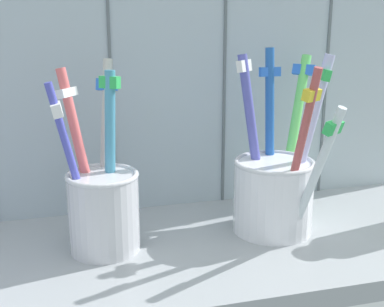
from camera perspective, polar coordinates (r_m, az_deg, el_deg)
counter_slab at (r=53.00cm, az=0.38°, el=-10.79°), size 64.00×22.00×2.00cm
tile_wall_back at (r=59.02cm, az=-2.79°, el=13.65°), size 64.00×2.20×45.00cm
toothbrush_cup_left at (r=50.66cm, az=-9.67°, el=-5.16°), size 8.00×9.32×17.75cm
toothbrush_cup_right at (r=54.84cm, az=9.03°, el=-3.43°), size 11.05×14.49×18.52cm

